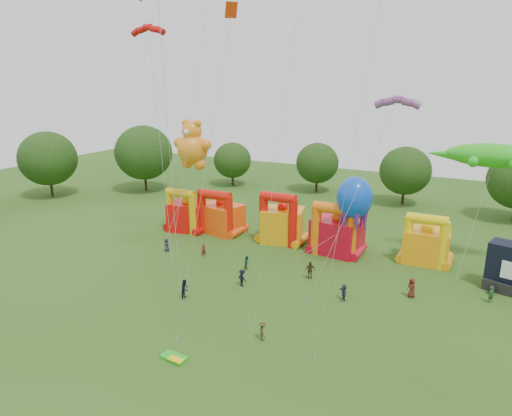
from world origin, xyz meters
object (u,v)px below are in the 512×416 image
at_px(bouncy_castle_0, 187,214).
at_px(octopus_kite, 338,223).
at_px(gecko_kite, 482,198).
at_px(spectator_0, 167,245).
at_px(teddy_bear_kite, 186,174).
at_px(bouncy_castle_2, 282,223).
at_px(spectator_4, 310,270).

relative_size(bouncy_castle_0, octopus_kite, 0.62).
relative_size(gecko_kite, spectator_0, 8.44).
bearing_deg(spectator_0, octopus_kite, 32.49).
distance_m(teddy_bear_kite, gecko_kite, 34.09).
height_order(bouncy_castle_0, octopus_kite, octopus_kite).
distance_m(bouncy_castle_2, teddy_bear_kite, 13.57).
relative_size(teddy_bear_kite, octopus_kite, 1.58).
distance_m(gecko_kite, spectator_0, 35.70).
bearing_deg(bouncy_castle_0, bouncy_castle_2, 7.45).
bearing_deg(teddy_bear_kite, bouncy_castle_0, 128.81).
relative_size(teddy_bear_kite, spectator_4, 8.12).
relative_size(octopus_kite, spectator_0, 6.03).
xyz_separation_m(gecko_kite, spectator_4, (-14.92, -10.68, -7.01)).
height_order(bouncy_castle_0, bouncy_castle_2, bouncy_castle_2).
bearing_deg(spectator_4, teddy_bear_kite, -41.52).
relative_size(gecko_kite, spectator_4, 7.20).
bearing_deg(spectator_0, bouncy_castle_0, 120.08).
bearing_deg(spectator_4, bouncy_castle_0, -46.85).
distance_m(bouncy_castle_0, spectator_0, 8.19).
bearing_deg(bouncy_castle_2, spectator_4, -50.71).
bearing_deg(octopus_kite, spectator_4, -97.05).
relative_size(octopus_kite, spectator_4, 5.14).
distance_m(bouncy_castle_0, spectator_4, 21.89).
bearing_deg(bouncy_castle_0, spectator_4, -18.88).
height_order(spectator_0, spectator_4, spectator_4).
bearing_deg(gecko_kite, teddy_bear_kite, -169.52).
distance_m(bouncy_castle_2, spectator_4, 11.52).
distance_m(gecko_kite, octopus_kite, 15.16).
bearing_deg(teddy_bear_kite, octopus_kite, 5.89).
bearing_deg(bouncy_castle_2, gecko_kite, 4.78).
xyz_separation_m(teddy_bear_kite, gecko_kite, (33.52, 6.20, -0.59)).
distance_m(bouncy_castle_2, spectator_0, 14.55).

